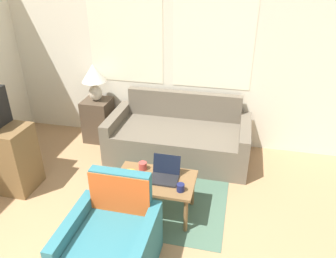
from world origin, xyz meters
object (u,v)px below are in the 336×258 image
(table_lamp, at_px, (94,77))
(cup_yellow, at_px, (143,166))
(snack_bowl, at_px, (129,175))
(coffee_table, at_px, (155,183))
(couch, at_px, (179,138))
(cup_navy, at_px, (181,188))
(laptop, at_px, (165,174))
(armchair, at_px, (112,244))

(table_lamp, height_order, cup_yellow, table_lamp)
(snack_bowl, bearing_deg, table_lamp, 124.57)
(coffee_table, bearing_deg, cup_yellow, 139.89)
(couch, bearing_deg, table_lamp, 172.15)
(coffee_table, height_order, cup_navy, cup_navy)
(cup_navy, height_order, cup_yellow, cup_yellow)
(couch, relative_size, cup_yellow, 21.31)
(table_lamp, height_order, laptop, table_lamp)
(coffee_table, bearing_deg, laptop, 25.20)
(couch, height_order, coffee_table, couch)
(armchair, xyz_separation_m, laptop, (0.28, 0.85, 0.23))
(laptop, bearing_deg, snack_bowl, -169.18)
(table_lamp, xyz_separation_m, laptop, (1.40, -1.40, -0.52))
(armchair, distance_m, cup_navy, 0.86)
(coffee_table, height_order, laptop, laptop)
(laptop, relative_size, snack_bowl, 1.42)
(armchair, xyz_separation_m, table_lamp, (-1.11, 2.25, 0.75))
(cup_navy, distance_m, snack_bowl, 0.60)
(cup_yellow, bearing_deg, cup_navy, -30.48)
(couch, distance_m, cup_yellow, 1.15)
(table_lamp, xyz_separation_m, coffee_table, (1.30, -1.44, -0.63))
(armchair, distance_m, cup_yellow, 0.98)
(laptop, bearing_deg, cup_yellow, 159.90)
(couch, bearing_deg, cup_navy, -78.14)
(cup_yellow, height_order, snack_bowl, cup_yellow)
(cup_navy, bearing_deg, laptop, 138.39)
(laptop, bearing_deg, table_lamp, 134.99)
(couch, bearing_deg, coffee_table, -90.58)
(cup_navy, bearing_deg, couch, 101.86)
(laptop, distance_m, snack_bowl, 0.39)
(cup_yellow, bearing_deg, snack_bowl, -121.28)
(cup_yellow, xyz_separation_m, snack_bowl, (-0.11, -0.17, -0.01))
(table_lamp, relative_size, cup_yellow, 6.04)
(couch, relative_size, cup_navy, 23.67)
(couch, height_order, armchair, armchair)
(coffee_table, relative_size, cup_yellow, 9.42)
(couch, xyz_separation_m, armchair, (-0.20, -2.06, 0.00))
(laptop, height_order, cup_yellow, laptop)
(snack_bowl, bearing_deg, laptop, 10.82)
(couch, relative_size, armchair, 2.26)
(cup_navy, bearing_deg, table_lamp, 135.41)
(armchair, bearing_deg, coffee_table, 77.06)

